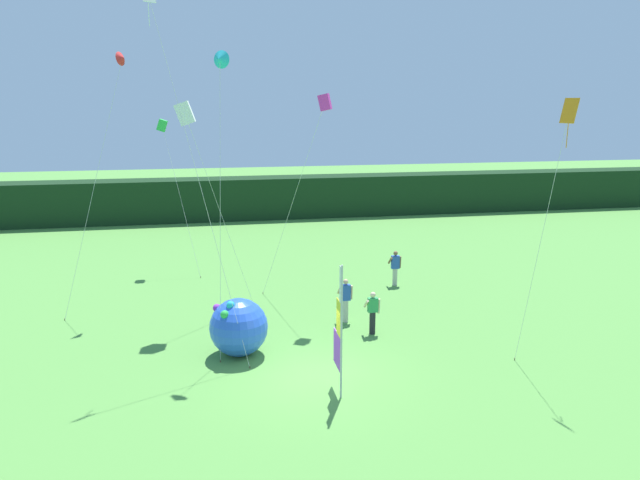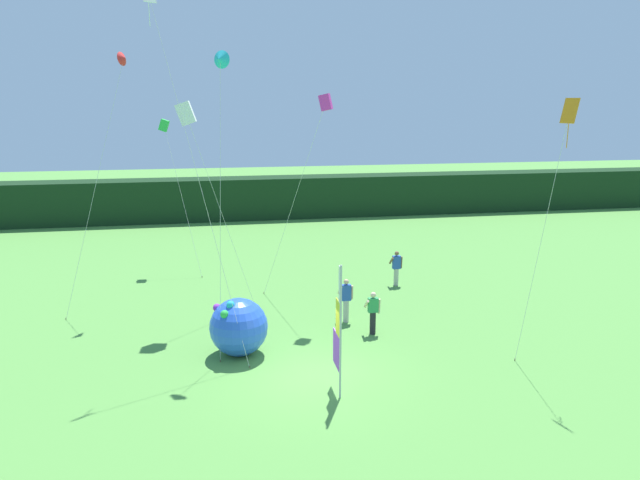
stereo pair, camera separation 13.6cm
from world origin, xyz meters
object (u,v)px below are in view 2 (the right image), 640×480
at_px(kite_orange_diamond_0, 565,132).
at_px(person_mid_field, 346,299).
at_px(person_near_banner, 396,267).
at_px(kite_magenta_box_2, 325,104).
at_px(kite_green_box_1, 164,127).
at_px(inflatable_balloon, 239,327).
at_px(kite_white_box_5, 186,114).
at_px(kite_red_delta_6, 123,62).
at_px(banner_flag, 338,332).
at_px(person_far_left, 373,312).
at_px(kite_white_diamond_3, 160,39).
at_px(kite_cyan_delta_4, 220,63).

bearing_deg(kite_orange_diamond_0, person_mid_field, 135.59).
distance_m(person_near_banner, kite_magenta_box_2, 8.63).
bearing_deg(person_mid_field, kite_green_box_1, 126.17).
xyz_separation_m(inflatable_balloon, kite_white_box_5, (-1.53, 4.14, 6.85)).
bearing_deg(kite_red_delta_6, kite_white_box_5, -45.13).
xyz_separation_m(banner_flag, kite_orange_diamond_0, (6.78, 0.40, 5.55)).
height_order(kite_orange_diamond_0, kite_white_box_5, kite_orange_diamond_0).
height_order(person_mid_field, kite_red_delta_6, kite_red_delta_6).
bearing_deg(kite_orange_diamond_0, kite_red_delta_6, 144.93).
height_order(person_far_left, kite_white_box_5, kite_white_box_5).
relative_size(banner_flag, inflatable_balloon, 1.97).
bearing_deg(inflatable_balloon, banner_flag, -50.33).
height_order(person_near_banner, kite_green_box_1, kite_green_box_1).
bearing_deg(person_far_left, kite_green_box_1, 125.14).
relative_size(person_mid_field, kite_red_delta_6, 0.17).
height_order(inflatable_balloon, kite_white_box_5, kite_white_box_5).
relative_size(kite_green_box_1, kite_white_diamond_3, 0.63).
xyz_separation_m(person_far_left, inflatable_balloon, (-4.88, -0.97, 0.13)).
bearing_deg(kite_cyan_delta_4, person_far_left, -0.62).
bearing_deg(kite_orange_diamond_0, person_near_banner, 102.06).
bearing_deg(kite_white_box_5, kite_orange_diamond_0, -32.44).
xyz_separation_m(kite_orange_diamond_0, kite_white_box_5, (-11.01, 6.99, 0.39)).
height_order(kite_orange_diamond_0, kite_green_box_1, kite_orange_diamond_0).
relative_size(person_far_left, inflatable_balloon, 0.80).
bearing_deg(banner_flag, kite_white_diamond_3, 138.67).
distance_m(kite_green_box_1, kite_white_diamond_3, 11.55).
xyz_separation_m(inflatable_balloon, kite_magenta_box_2, (3.67, 3.97, 7.21)).
relative_size(person_mid_field, kite_green_box_1, 0.23).
relative_size(person_near_banner, kite_red_delta_6, 0.16).
xyz_separation_m(kite_magenta_box_2, kite_white_diamond_3, (-5.73, -3.04, 1.99)).
relative_size(inflatable_balloon, kite_cyan_delta_4, 0.20).
distance_m(person_near_banner, kite_orange_diamond_0, 11.59).
height_order(person_far_left, kite_magenta_box_2, kite_magenta_box_2).
height_order(person_near_banner, kite_magenta_box_2, kite_magenta_box_2).
distance_m(banner_flag, person_near_banner, 10.90).
height_order(kite_magenta_box_2, kite_white_diamond_3, kite_white_diamond_3).
distance_m(person_far_left, kite_cyan_delta_4, 10.06).
bearing_deg(kite_white_box_5, kite_white_diamond_3, -99.50).
relative_size(inflatable_balloon, kite_red_delta_6, 0.20).
distance_m(banner_flag, kite_green_box_1, 17.08).
bearing_deg(kite_white_box_5, kite_green_box_1, 99.88).
height_order(inflatable_balloon, kite_red_delta_6, kite_red_delta_6).
distance_m(person_mid_field, inflatable_balloon, 4.79).
relative_size(banner_flag, kite_cyan_delta_4, 0.40).
bearing_deg(kite_red_delta_6, banner_flag, -55.93).
xyz_separation_m(kite_orange_diamond_0, kite_cyan_delta_4, (-9.75, 3.88, 2.04)).
relative_size(kite_orange_diamond_0, kite_white_diamond_3, 0.71).
height_order(person_mid_field, kite_white_box_5, kite_white_box_5).
distance_m(kite_orange_diamond_0, kite_magenta_box_2, 8.99).
relative_size(banner_flag, kite_white_box_5, 0.48).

